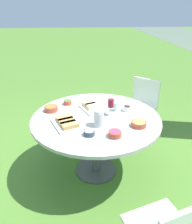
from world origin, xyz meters
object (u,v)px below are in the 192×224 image
chair_near_right (142,103)px  water_pitcher (99,118)px  dining_table (96,124)px  wine_glass (111,104)px

chair_near_right → water_pitcher: (1.12, -0.80, 0.34)m
dining_table → chair_near_right: chair_near_right is taller
dining_table → chair_near_right: (-0.92, 0.81, -0.16)m
water_pitcher → dining_table: bearing=-176.6°
dining_table → wine_glass: bearing=97.8°
dining_table → water_pitcher: bearing=3.4°
dining_table → wine_glass: 0.29m
chair_near_right → wine_glass: (0.89, -0.64, 0.40)m
water_pitcher → wine_glass: bearing=145.2°
dining_table → wine_glass: (-0.02, 0.17, 0.24)m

